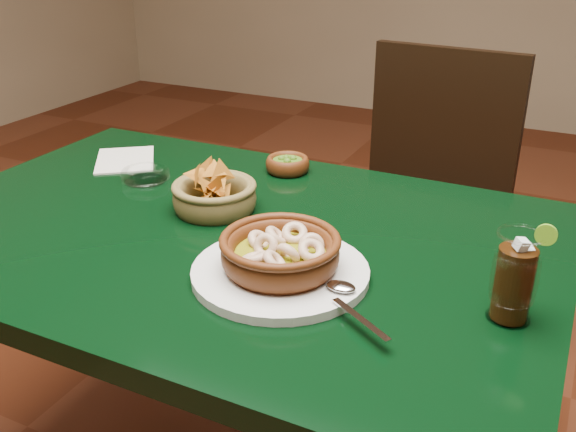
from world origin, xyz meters
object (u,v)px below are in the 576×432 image
at_px(dining_table, 227,274).
at_px(chip_basket, 214,196).
at_px(shrimp_plate, 281,258).
at_px(dining_chair, 421,213).
at_px(cola_drink, 514,278).

relative_size(dining_table, chip_basket, 6.14).
bearing_deg(shrimp_plate, dining_chair, 88.66).
height_order(dining_chair, shrimp_plate, dining_chair).
distance_m(dining_table, dining_chair, 0.75).
xyz_separation_m(dining_table, cola_drink, (0.52, -0.08, 0.16)).
relative_size(chip_basket, cola_drink, 1.28).
relative_size(shrimp_plate, chip_basket, 1.84).
height_order(chip_basket, cola_drink, cola_drink).
bearing_deg(chip_basket, dining_chair, 69.03).
height_order(shrimp_plate, chip_basket, chip_basket).
bearing_deg(dining_chair, cola_drink, -67.73).
bearing_deg(chip_basket, cola_drink, -13.41).
distance_m(dining_chair, shrimp_plate, 0.86).
bearing_deg(cola_drink, dining_chair, 112.27).
relative_size(dining_chair, shrimp_plate, 2.67).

